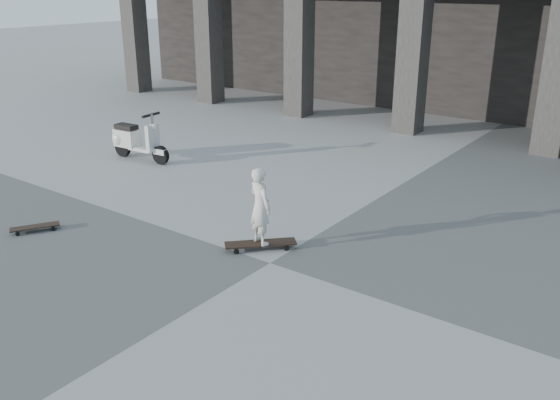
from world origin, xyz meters
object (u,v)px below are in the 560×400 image
Objects in this scene: skateboard_spare at (35,227)px; child at (260,206)px; longboard at (261,244)px; scooter at (132,140)px.

skateboard_spare is 0.63× the size of child.
longboard is at bearing -33.65° from skateboard_spare.
longboard is 0.59× the size of scooter.
child is (3.40, 1.64, 0.63)m from skateboard_spare.
skateboard_spare is 4.29m from scooter.
longboard is at bearing 153.66° from child.
skateboard_spare is at bearing 160.65° from longboard.
child reaches higher than scooter.
scooter is (-5.40, 2.14, -0.26)m from child.
longboard reaches higher than skateboard_spare.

